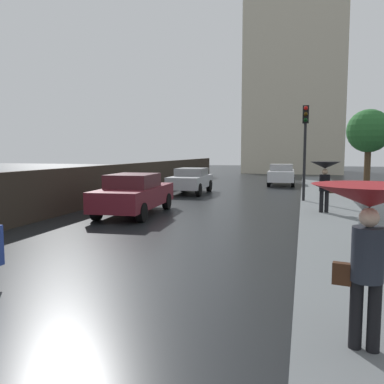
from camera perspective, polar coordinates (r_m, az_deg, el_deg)
name	(u,v)px	position (r m, az deg, el deg)	size (l,w,h in m)	color
ground	(57,283)	(7.57, -18.48, -12.07)	(120.00, 120.00, 0.00)	black
sidewalk_strip	(375,309)	(6.44, 24.38, -14.86)	(2.20, 60.00, 0.14)	slate
car_silver_mid_road	(191,180)	(21.99, -0.19, 1.71)	(1.81, 3.90, 1.37)	#B2B5BA
car_maroon_far_ahead	(134,194)	(14.74, -8.15, -0.25)	(2.01, 4.66, 1.48)	maroon
car_white_behind_camera	(281,174)	(27.98, 12.51, 2.46)	(1.85, 4.40, 1.43)	silver
pedestrian_with_umbrella_near	(369,214)	(4.63, 23.73, -2.87)	(1.20, 1.20, 1.80)	black
pedestrian_with_umbrella_far	(325,172)	(14.86, 18.27, 2.66)	(1.02, 1.02, 1.79)	black
traffic_light	(305,135)	(18.16, 15.68, 7.78)	(0.26, 0.39, 4.09)	black
street_tree_mid	(369,132)	(21.35, 23.68, 7.78)	(2.07, 2.07, 4.30)	#4C3823
distant_tower	(297,44)	(47.89, 14.58, 19.55)	(10.44, 10.36, 30.44)	beige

